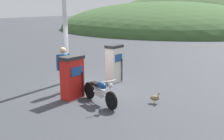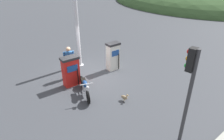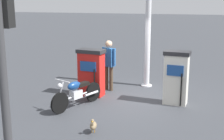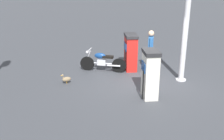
{
  "view_description": "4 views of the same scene",
  "coord_description": "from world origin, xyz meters",
  "views": [
    {
      "loc": [
        6.83,
        -8.78,
        3.29
      ],
      "look_at": [
        1.18,
        -0.33,
        0.98
      ],
      "focal_mm": 45.42,
      "sensor_mm": 36.0,
      "label": 1
    },
    {
      "loc": [
        8.21,
        -5.38,
        5.46
      ],
      "look_at": [
        1.2,
        0.44,
        0.66
      ],
      "focal_mm": 31.92,
      "sensor_mm": 36.0,
      "label": 2
    },
    {
      "loc": [
        9.2,
        2.27,
        3.11
      ],
      "look_at": [
        1.43,
        -0.25,
        1.22
      ],
      "focal_mm": 48.8,
      "sensor_mm": 36.0,
      "label": 3
    },
    {
      "loc": [
        2.77,
        9.23,
        3.98
      ],
      "look_at": [
        1.23,
        0.17,
        0.6
      ],
      "focal_mm": 42.83,
      "sensor_mm": 36.0,
      "label": 4
    }
  ],
  "objects": [
    {
      "name": "ground_plane",
      "position": [
        0.0,
        0.0,
        0.0
      ],
      "size": [
        120.0,
        120.0,
        0.0
      ],
      "primitive_type": "plane",
      "color": "#383A3F"
    },
    {
      "name": "fuel_pump_near",
      "position": [
        0.16,
        -1.37,
        0.79
      ],
      "size": [
        0.59,
        0.9,
        1.55
      ],
      "color": "red",
      "rests_on": "ground"
    },
    {
      "name": "fuel_pump_far",
      "position": [
        0.16,
        1.38,
        0.83
      ],
      "size": [
        0.58,
        0.79,
        1.64
      ],
      "color": "silver",
      "rests_on": "ground"
    },
    {
      "name": "motorcycle_near_pump",
      "position": [
        1.39,
        -1.36,
        0.45
      ],
      "size": [
        1.87,
        0.89,
        0.94
      ],
      "color": "black",
      "rests_on": "ground"
    },
    {
      "name": "attendant_person",
      "position": [
        -0.59,
        -1.02,
        1.02
      ],
      "size": [
        0.31,
        0.57,
        1.76
      ],
      "color": "#473828",
      "rests_on": "ground"
    },
    {
      "name": "wandering_duck",
      "position": [
        2.9,
        -0.24,
        0.19
      ],
      "size": [
        0.4,
        0.24,
        0.4
      ],
      "color": "#847051",
      "rests_on": "ground"
    },
    {
      "name": "roadside_traffic_light",
      "position": [
        5.78,
        -0.38,
        2.38
      ],
      "size": [
        0.39,
        0.27,
        3.46
      ],
      "color": "#38383A",
      "rests_on": "ground"
    },
    {
      "name": "canopy_support_pole",
      "position": [
        -1.51,
        0.14,
        2.04
      ],
      "size": [
        0.4,
        0.4,
        4.23
      ],
      "color": "silver",
      "rests_on": "ground"
    }
  ]
}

